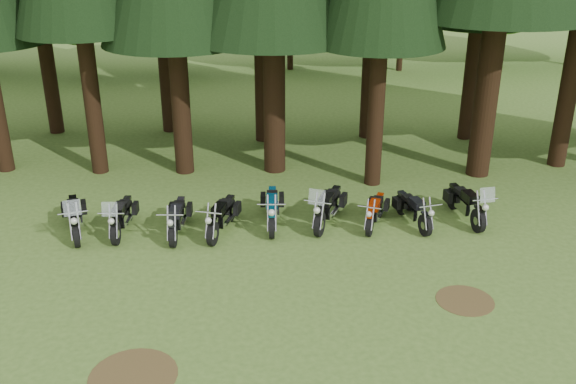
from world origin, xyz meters
name	(u,v)px	position (x,y,z in m)	size (l,w,h in m)	color
ground	(279,316)	(0.00, 0.00, 0.00)	(120.00, 120.00, 0.00)	#446824
dirt_patch_0	(133,376)	(-3.00, -2.00, 0.01)	(1.80, 1.80, 0.01)	#4C3D1E
dirt_patch_1	(465,300)	(4.50, 0.50, 0.01)	(1.40, 1.40, 0.01)	#4C3D1E
motorcycle_0	(75,218)	(-5.82, 4.46, 0.52)	(0.99, 2.43, 1.55)	black
motorcycle_1	(122,217)	(-4.49, 4.52, 0.48)	(0.43, 2.27, 1.43)	black
motorcycle_2	(177,219)	(-2.85, 4.36, 0.47)	(0.35, 2.28, 0.93)	black
motorcycle_3	(222,217)	(-1.57, 4.42, 0.48)	(0.74, 2.28, 0.94)	black
motorcycle_4	(272,209)	(-0.09, 4.87, 0.50)	(0.36, 2.43, 0.99)	black
motorcycle_5	(328,208)	(1.58, 4.87, 0.53)	(1.21, 2.43, 1.58)	black
motorcycle_6	(375,212)	(2.98, 4.72, 0.43)	(0.86, 1.99, 0.85)	black
motorcycle_7	(413,211)	(4.13, 4.72, 0.45)	(0.69, 2.14, 0.89)	black
motorcycle_8	(466,205)	(5.80, 4.97, 0.51)	(0.70, 2.44, 1.53)	black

